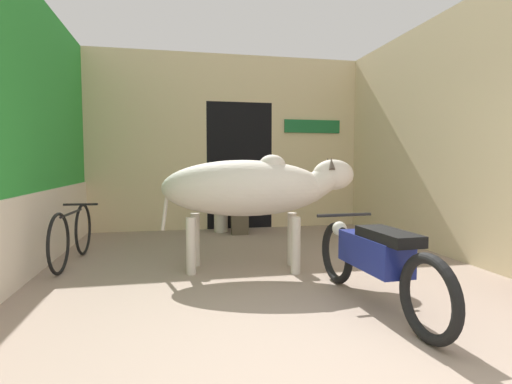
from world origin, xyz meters
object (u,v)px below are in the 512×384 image
(motorcycle_near, at_px, (374,258))
(plastic_stool, at_px, (221,220))
(cow, at_px, (251,188))
(bicycle, at_px, (72,235))
(shopkeeper_seated, at_px, (239,199))

(motorcycle_near, xyz_separation_m, plastic_stool, (-0.86, 4.06, -0.22))
(cow, distance_m, bicycle, 2.33)
(cow, distance_m, shopkeeper_seated, 2.44)
(motorcycle_near, relative_size, bicycle, 1.24)
(cow, xyz_separation_m, motorcycle_near, (0.81, -1.43, -0.53))
(cow, height_order, bicycle, cow)
(shopkeeper_seated, bearing_deg, bicycle, -144.68)
(bicycle, xyz_separation_m, shopkeeper_seated, (2.37, 1.68, 0.26))
(cow, relative_size, shopkeeper_seated, 1.93)
(cow, relative_size, motorcycle_near, 1.10)
(cow, distance_m, motorcycle_near, 1.72)
(bicycle, height_order, shopkeeper_seated, shopkeeper_seated)
(shopkeeper_seated, distance_m, plastic_stool, 0.55)
(motorcycle_near, distance_m, shopkeeper_seated, 3.88)
(motorcycle_near, xyz_separation_m, bicycle, (-2.94, 2.15, -0.07))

